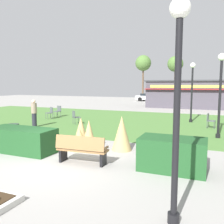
{
  "coord_description": "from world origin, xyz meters",
  "views": [
    {
      "loc": [
        4.61,
        -6.31,
        2.59
      ],
      "look_at": [
        0.31,
        4.05,
        1.29
      ],
      "focal_mm": 38.11,
      "sensor_mm": 36.0,
      "label": 1
    }
  ],
  "objects_px": {
    "lamppost_near": "(178,86)",
    "parked_car_west_slot": "(149,97)",
    "food_kiosk": "(197,94)",
    "parked_car_center_slot": "(185,98)",
    "lamppost_far": "(192,85)",
    "cafe_chair_north": "(75,116)",
    "tree_left_bg": "(143,63)",
    "lamppost_mid": "(220,85)",
    "person_strolling": "(34,113)",
    "cafe_chair_center": "(58,110)",
    "parked_car_east_slot": "(222,99)",
    "park_bench": "(82,149)",
    "cafe_chair_west": "(50,112)",
    "trash_bin": "(13,134)",
    "tree_right_bg": "(175,64)",
    "cafe_chair_east": "(210,119)"
  },
  "relations": [
    {
      "from": "lamppost_near",
      "to": "parked_car_west_slot",
      "type": "xyz_separation_m",
      "value": [
        -8.29,
        32.34,
        -1.92
      ]
    },
    {
      "from": "food_kiosk",
      "to": "parked_car_west_slot",
      "type": "relative_size",
      "value": 2.58
    },
    {
      "from": "parked_car_center_slot",
      "to": "food_kiosk",
      "type": "bearing_deg",
      "value": -76.31
    },
    {
      "from": "lamppost_far",
      "to": "cafe_chair_north",
      "type": "bearing_deg",
      "value": -151.38
    },
    {
      "from": "lamppost_far",
      "to": "tree_left_bg",
      "type": "relative_size",
      "value": 0.52
    },
    {
      "from": "lamppost_mid",
      "to": "person_strolling",
      "type": "bearing_deg",
      "value": -174.32
    },
    {
      "from": "cafe_chair_center",
      "to": "parked_car_east_slot",
      "type": "xyz_separation_m",
      "value": [
        12.85,
        20.74,
        0.12
      ]
    },
    {
      "from": "lamppost_far",
      "to": "person_strolling",
      "type": "relative_size",
      "value": 2.4
    },
    {
      "from": "cafe_chair_north",
      "to": "tree_left_bg",
      "type": "bearing_deg",
      "value": 96.48
    },
    {
      "from": "lamppost_near",
      "to": "food_kiosk",
      "type": "relative_size",
      "value": 0.37
    },
    {
      "from": "park_bench",
      "to": "lamppost_near",
      "type": "distance_m",
      "value": 4.52
    },
    {
      "from": "cafe_chair_center",
      "to": "parked_car_east_slot",
      "type": "bearing_deg",
      "value": 58.22
    },
    {
      "from": "park_bench",
      "to": "cafe_chair_center",
      "type": "height_order",
      "value": "park_bench"
    },
    {
      "from": "lamppost_near",
      "to": "parked_car_west_slot",
      "type": "bearing_deg",
      "value": 104.38
    },
    {
      "from": "park_bench",
      "to": "parked_car_east_slot",
      "type": "xyz_separation_m",
      "value": [
        5.36,
        30.03,
        0.16
      ]
    },
    {
      "from": "person_strolling",
      "to": "parked_car_east_slot",
      "type": "relative_size",
      "value": 0.39
    },
    {
      "from": "cafe_chair_center",
      "to": "parked_car_west_slot",
      "type": "distance_m",
      "value": 20.88
    },
    {
      "from": "lamppost_far",
      "to": "cafe_chair_center",
      "type": "bearing_deg",
      "value": -173.38
    },
    {
      "from": "cafe_chair_west",
      "to": "lamppost_mid",
      "type": "bearing_deg",
      "value": -10.89
    },
    {
      "from": "parked_car_west_slot",
      "to": "lamppost_far",
      "type": "bearing_deg",
      "value": -68.65
    },
    {
      "from": "lamppost_mid",
      "to": "cafe_chair_west",
      "type": "relative_size",
      "value": 4.56
    },
    {
      "from": "trash_bin",
      "to": "lamppost_near",
      "type": "bearing_deg",
      "value": -24.93
    },
    {
      "from": "cafe_chair_center",
      "to": "cafe_chair_north",
      "type": "distance_m",
      "value": 4.12
    },
    {
      "from": "parked_car_west_slot",
      "to": "parked_car_east_slot",
      "type": "bearing_deg",
      "value": 0.01
    },
    {
      "from": "cafe_chair_center",
      "to": "cafe_chair_north",
      "type": "height_order",
      "value": "same"
    },
    {
      "from": "food_kiosk",
      "to": "tree_right_bg",
      "type": "height_order",
      "value": "tree_right_bg"
    },
    {
      "from": "trash_bin",
      "to": "person_strolling",
      "type": "xyz_separation_m",
      "value": [
        -2.08,
        3.77,
        0.41
      ]
    },
    {
      "from": "lamppost_near",
      "to": "food_kiosk",
      "type": "height_order",
      "value": "lamppost_near"
    },
    {
      "from": "lamppost_near",
      "to": "trash_bin",
      "type": "height_order",
      "value": "lamppost_near"
    },
    {
      "from": "parked_car_west_slot",
      "to": "tree_right_bg",
      "type": "xyz_separation_m",
      "value": [
        2.76,
        7.62,
        5.55
      ]
    },
    {
      "from": "lamppost_far",
      "to": "parked_car_west_slot",
      "type": "height_order",
      "value": "lamppost_far"
    },
    {
      "from": "trash_bin",
      "to": "tree_right_bg",
      "type": "bearing_deg",
      "value": 87.23
    },
    {
      "from": "tree_left_bg",
      "to": "cafe_chair_north",
      "type": "bearing_deg",
      "value": -83.52
    },
    {
      "from": "lamppost_near",
      "to": "lamppost_far",
      "type": "xyz_separation_m",
      "value": [
        -0.65,
        12.78,
        0.0
      ]
    },
    {
      "from": "cafe_chair_center",
      "to": "cafe_chair_west",
      "type": "bearing_deg",
      "value": -84.83
    },
    {
      "from": "lamppost_far",
      "to": "cafe_chair_east",
      "type": "bearing_deg",
      "value": -58.62
    },
    {
      "from": "trash_bin",
      "to": "tree_left_bg",
      "type": "xyz_separation_m",
      "value": [
        -3.55,
        34.34,
        5.9
      ]
    },
    {
      "from": "person_strolling",
      "to": "cafe_chair_north",
      "type": "bearing_deg",
      "value": 145.44
    },
    {
      "from": "park_bench",
      "to": "parked_car_west_slot",
      "type": "bearing_deg",
      "value": 99.47
    },
    {
      "from": "food_kiosk",
      "to": "parked_car_center_slot",
      "type": "relative_size",
      "value": 2.54
    },
    {
      "from": "lamppost_far",
      "to": "cafe_chair_west",
      "type": "distance_m",
      "value": 10.49
    },
    {
      "from": "lamppost_mid",
      "to": "cafe_chair_east",
      "type": "xyz_separation_m",
      "value": [
        -0.4,
        2.61,
        -2.03
      ]
    },
    {
      "from": "lamppost_far",
      "to": "tree_right_bg",
      "type": "bearing_deg",
      "value": 100.19
    },
    {
      "from": "cafe_chair_east",
      "to": "person_strolling",
      "type": "distance_m",
      "value": 10.59
    },
    {
      "from": "cafe_chair_center",
      "to": "tree_left_bg",
      "type": "distance_m",
      "value": 26.77
    },
    {
      "from": "parked_car_west_slot",
      "to": "lamppost_mid",
      "type": "bearing_deg",
      "value": -69.04
    },
    {
      "from": "cafe_chair_west",
      "to": "cafe_chair_north",
      "type": "relative_size",
      "value": 1.0
    },
    {
      "from": "trash_bin",
      "to": "food_kiosk",
      "type": "height_order",
      "value": "food_kiosk"
    },
    {
      "from": "lamppost_far",
      "to": "tree_left_bg",
      "type": "xyz_separation_m",
      "value": [
        -10.2,
        24.96,
        3.79
      ]
    },
    {
      "from": "lamppost_mid",
      "to": "tree_right_bg",
      "type": "height_order",
      "value": "tree_right_bg"
    }
  ]
}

